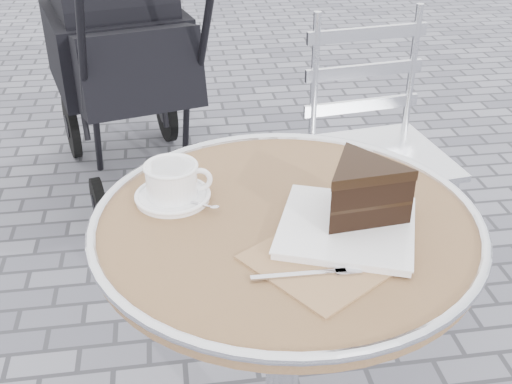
{
  "coord_description": "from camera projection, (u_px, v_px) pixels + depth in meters",
  "views": [
    {
      "loc": [
        -0.2,
        -0.97,
        1.36
      ],
      "look_at": [
        -0.05,
        0.02,
        0.78
      ],
      "focal_mm": 45.0,
      "sensor_mm": 36.0,
      "label": 1
    }
  ],
  "objects": [
    {
      "name": "cafe_table",
      "position": [
        284.0,
        290.0,
        1.25
      ],
      "size": [
        0.72,
        0.72,
        0.74
      ],
      "color": "silver",
      "rests_on": "ground"
    },
    {
      "name": "cappuccino_set",
      "position": [
        173.0,
        184.0,
        1.21
      ],
      "size": [
        0.15,
        0.14,
        0.07
      ],
      "rotation": [
        0.0,
        0.0,
        -0.07
      ],
      "color": "white",
      "rests_on": "cafe_table"
    },
    {
      "name": "cake_plate_set",
      "position": [
        358.0,
        200.0,
        1.12
      ],
      "size": [
        0.36,
        0.36,
        0.12
      ],
      "rotation": [
        0.0,
        0.0,
        -0.37
      ],
      "color": "#966E52",
      "rests_on": "cafe_table"
    },
    {
      "name": "bistro_chair",
      "position": [
        371.0,
        120.0,
        2.02
      ],
      "size": [
        0.44,
        0.44,
        0.87
      ],
      "rotation": [
        0.0,
        0.0,
        0.13
      ],
      "color": "silver",
      "rests_on": "ground"
    },
    {
      "name": "baby_stroller",
      "position": [
        124.0,
        64.0,
        2.63
      ],
      "size": [
        0.71,
        1.13,
        1.1
      ],
      "rotation": [
        0.0,
        0.0,
        0.24
      ],
      "color": "black",
      "rests_on": "ground"
    }
  ]
}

